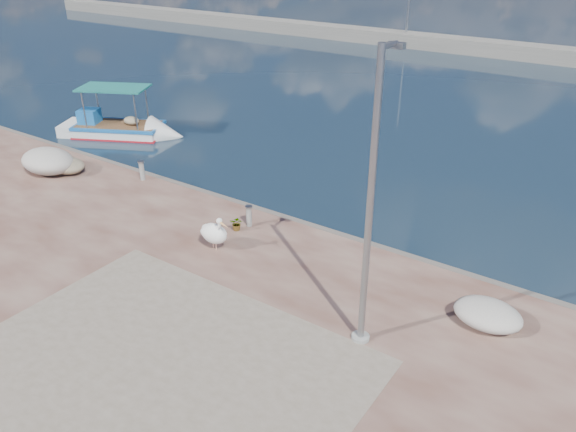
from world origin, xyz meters
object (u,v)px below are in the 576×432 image
Objects in this scene: pelican at (214,233)px; bollard_near at (249,215)px; lamp_post at (370,218)px; boat_left at (118,131)px.

pelican reaches higher than bollard_near.
bollard_near is (-5.85, 3.07, -2.90)m from lamp_post.
boat_left is at bearing 158.78° from bollard_near.
pelican is 1.82m from bollard_near.
lamp_post is at bearing -27.70° from bollard_near.
boat_left is 8.53× the size of bollard_near.
bollard_near is at bearing 105.76° from pelican.
boat_left is 13.14m from bollard_near.
boat_left is 13.98m from pelican.
boat_left reaches higher than pelican.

